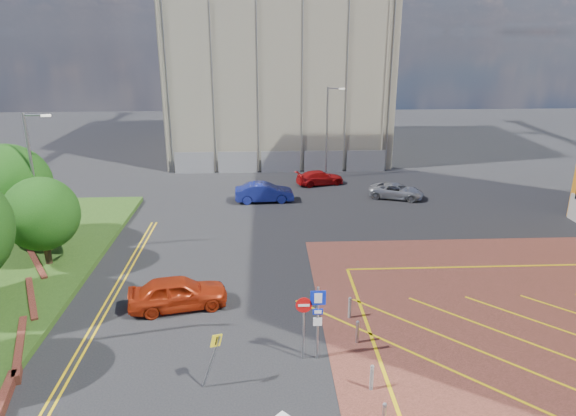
{
  "coord_description": "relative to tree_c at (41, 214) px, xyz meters",
  "views": [
    {
      "loc": [
        -1.47,
        -16.48,
        12.43
      ],
      "look_at": [
        -0.46,
        5.29,
        4.94
      ],
      "focal_mm": 32.0,
      "sensor_mm": 36.0,
      "label": 1
    }
  ],
  "objects": [
    {
      "name": "car_red_left",
      "position": [
        7.84,
        -4.68,
        -2.41
      ],
      "size": [
        4.88,
        2.73,
        1.57
      ],
      "primitive_type": "imported",
      "rotation": [
        0.0,
        0.0,
        1.77
      ],
      "color": "#AD2B0E",
      "rests_on": "ground"
    },
    {
      "name": "construction_fence",
      "position": [
        14.5,
        20.0,
        -2.19
      ],
      "size": [
        21.6,
        0.06,
        2.0
      ],
      "primitive_type": "cube",
      "color": "gray",
      "rests_on": "ground"
    },
    {
      "name": "bollard_row",
      "position": [
        15.8,
        -11.67,
        -2.72
      ],
      "size": [
        0.14,
        11.14,
        0.9
      ],
      "color": "#9EA0A8",
      "rests_on": "forecourt"
    },
    {
      "name": "tree_d",
      "position": [
        -3.0,
        3.0,
        0.68
      ],
      "size": [
        5.0,
        5.0,
        6.08
      ],
      "color": "#3D2B1C",
      "rests_on": "grass_bed"
    },
    {
      "name": "lamp_left_far",
      "position": [
        -0.92,
        2.0,
        1.47
      ],
      "size": [
        1.53,
        0.16,
        8.0
      ],
      "color": "#9EA0A8",
      "rests_on": "grass_bed"
    },
    {
      "name": "tree_c",
      "position": [
        0.0,
        0.0,
        0.0
      ],
      "size": [
        4.0,
        4.0,
        4.9
      ],
      "color": "#3D2B1C",
      "rests_on": "grass_bed"
    },
    {
      "name": "ground",
      "position": [
        13.5,
        -10.0,
        -3.19
      ],
      "size": [
        140.0,
        140.0,
        0.0
      ],
      "primitive_type": "plane",
      "color": "black",
      "rests_on": "ground"
    },
    {
      "name": "lamp_back",
      "position": [
        17.58,
        18.0,
        1.17
      ],
      "size": [
        1.53,
        0.16,
        8.0
      ],
      "color": "#9EA0A8",
      "rests_on": "ground"
    },
    {
      "name": "car_silver_back",
      "position": [
        22.34,
        11.69,
        -2.6
      ],
      "size": [
        4.64,
        3.24,
        1.18
      ],
      "primitive_type": "imported",
      "rotation": [
        0.0,
        0.0,
        1.24
      ],
      "color": "#ADAEB4",
      "rests_on": "ground"
    },
    {
      "name": "retaining_wall",
      "position": [
        1.7,
        -8.0,
        -2.99
      ],
      "size": [
        6.06,
        20.33,
        0.4
      ],
      "color": "brown",
      "rests_on": "ground"
    },
    {
      "name": "construction_building",
      "position": [
        13.5,
        30.0,
        7.81
      ],
      "size": [
        21.2,
        19.2,
        22.0
      ],
      "primitive_type": "cube",
      "color": "gray",
      "rests_on": "ground"
    },
    {
      "name": "sign_cluster",
      "position": [
        13.8,
        -9.02,
        -1.24
      ],
      "size": [
        1.17,
        0.12,
        3.2
      ],
      "color": "#9EA0A8",
      "rests_on": "ground"
    },
    {
      "name": "car_red_back",
      "position": [
        16.74,
        15.8,
        -2.6
      ],
      "size": [
        4.39,
        2.63,
        1.19
      ],
      "primitive_type": "imported",
      "rotation": [
        0.0,
        0.0,
        1.82
      ],
      "color": "#B80F11",
      "rests_on": "ground"
    },
    {
      "name": "warning_sign",
      "position": [
        10.06,
        -10.59,
        -1.76
      ],
      "size": [
        0.83,
        0.43,
        2.24
      ],
      "color": "#9EA0A8",
      "rests_on": "ground"
    },
    {
      "name": "car_blue_back",
      "position": [
        11.95,
        11.31,
        -2.45
      ],
      "size": [
        4.58,
        1.83,
        1.48
      ],
      "primitive_type": "imported",
      "rotation": [
        0.0,
        0.0,
        1.63
      ],
      "color": "navy",
      "rests_on": "ground"
    }
  ]
}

